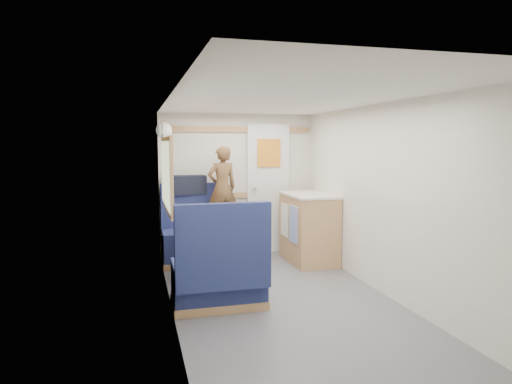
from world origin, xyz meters
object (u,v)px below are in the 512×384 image
object	(u,v)px
pepper_grinder	(209,218)
galley_counter	(309,227)
dome_light	(164,130)
bread_loaf	(222,213)
bench_far	(196,241)
tumbler_left	(195,221)
beer_glass	(216,216)
bench_near	(220,278)
tumbler_right	(211,213)
cheese_block	(216,218)
wine_glass	(199,212)
tray	(218,220)
duffel_bag	(186,185)
dinette_table	(206,233)
person	(222,188)
orange_fruit	(221,219)

from	to	relation	value
pepper_grinder	galley_counter	bearing A→B (deg)	24.64
dome_light	bread_loaf	xyz separation A→B (m)	(0.61, -0.69, -0.98)
bench_far	tumbler_left	distance (m)	1.34
beer_glass	dome_light	bearing A→B (deg)	118.51
bench_near	pepper_grinder	distance (m)	0.88
bench_near	tumbler_right	xyz separation A→B (m)	(0.09, 1.05, 0.47)
cheese_block	wine_glass	size ratio (longest dim) A/B	0.55
galley_counter	cheese_block	world-z (taller)	galley_counter
dome_light	tumbler_left	xyz separation A→B (m)	(0.22, -1.22, -0.97)
tray	beer_glass	distance (m)	0.05
duffel_bag	galley_counter	bearing A→B (deg)	-26.50
dinette_table	duffel_bag	xyz separation A→B (m)	(-0.10, 1.12, 0.46)
dinette_table	bench_near	world-z (taller)	bench_near
duffel_bag	tumbler_left	bearing A→B (deg)	-99.21
tumbler_left	beer_glass	bearing A→B (deg)	47.49
tray	tumbler_right	world-z (taller)	tumbler_right
beer_glass	person	bearing A→B (deg)	75.19
tumbler_left	pepper_grinder	xyz separation A→B (m)	(0.19, 0.26, -0.01)
pepper_grinder	bench_far	bearing A→B (deg)	91.36
tray	bread_loaf	bearing A→B (deg)	67.64
galley_counter	cheese_block	distance (m)	1.55
orange_fruit	bread_loaf	world-z (taller)	bread_loaf
orange_fruit	cheese_block	bearing A→B (deg)	97.95
tumbler_left	tumbler_right	size ratio (longest dim) A/B	1.03
dinette_table	bread_loaf	world-z (taller)	bread_loaf
orange_fruit	bench_far	bearing A→B (deg)	96.06
person	orange_fruit	xyz separation A→B (m)	(-0.23, -1.14, -0.23)
dome_light	duffel_bag	bearing A→B (deg)	42.75
dinette_table	duffel_bag	size ratio (longest dim) A/B	1.74
bench_near	cheese_block	bearing A→B (deg)	82.73
orange_fruit	bread_loaf	bearing A→B (deg)	76.97
bread_loaf	dinette_table	bearing A→B (deg)	-143.98
dome_light	bread_loaf	world-z (taller)	dome_light
dinette_table	person	world-z (taller)	person
orange_fruit	wine_glass	xyz separation A→B (m)	(-0.22, 0.11, 0.07)
bench_near	wine_glass	world-z (taller)	bench_near
bench_near	orange_fruit	xyz separation A→B (m)	(0.12, 0.58, 0.48)
dome_light	tumbler_right	size ratio (longest dim) A/B	1.82
dinette_table	tumbler_left	world-z (taller)	tumbler_left
bench_near	orange_fruit	world-z (taller)	bench_near
dome_light	tray	world-z (taller)	dome_light
bench_far	bread_loaf	distance (m)	0.87
bench_near	cheese_block	distance (m)	0.89
bench_far	dome_light	world-z (taller)	dome_light
bench_far	tumbler_right	bearing A→B (deg)	-82.40
dinette_table	dome_light	size ratio (longest dim) A/B	4.60
bench_near	duffel_bag	size ratio (longest dim) A/B	1.99
orange_fruit	tumbler_right	bearing A→B (deg)	93.83
beer_glass	orange_fruit	bearing A→B (deg)	-86.68
bench_near	dome_light	xyz separation A→B (m)	(-0.39, 1.71, 1.45)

